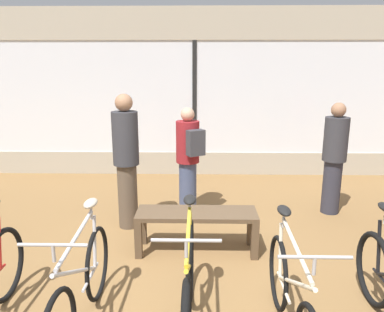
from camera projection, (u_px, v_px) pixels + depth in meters
ground_plane at (188, 298)px, 3.56m from camera, size 24.00×24.00×0.00m
shop_back_wall at (194, 92)px, 7.21m from camera, size 12.00×0.08×3.20m
bicycle_center_left at (81, 289)px, 3.03m from camera, size 0.46×1.69×1.03m
bicycle_center at (188, 288)px, 3.02m from camera, size 0.46×1.76×1.06m
bicycle_center_right at (291, 300)px, 2.90m from camera, size 0.46×1.66×1.01m
display_bench at (197, 219)px, 4.36m from camera, size 1.40×0.44×0.49m
customer_near_rack at (188, 157)px, 5.46m from camera, size 0.49×0.56×1.56m
customer_by_window at (126, 159)px, 4.91m from camera, size 0.44×0.44×1.80m
customer_near_bench at (334, 157)px, 5.42m from camera, size 0.38×0.38×1.64m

